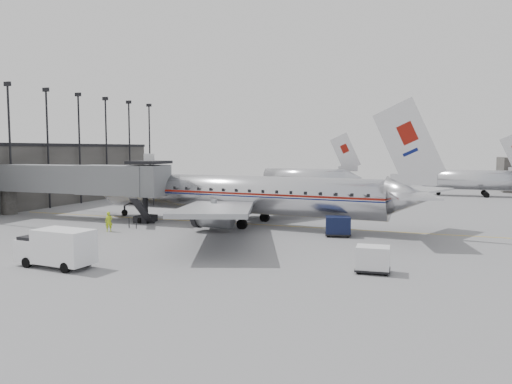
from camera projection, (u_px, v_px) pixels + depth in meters
ground at (213, 233)px, 45.28m from camera, size 160.00×160.00×0.00m
terminal at (10, 176)px, 65.78m from camera, size 12.00×46.00×8.00m
apron_line at (265, 225)px, 49.89m from camera, size 60.00×0.15×0.01m
jet_bridge at (86, 180)px, 53.97m from camera, size 21.00×6.20×7.10m
floodlight_masts at (64, 143)px, 66.01m from camera, size 0.90×42.25×15.25m
distant_aircraft_near at (306, 177)px, 85.02m from camera, size 16.39×3.20×10.26m
distant_aircraft_mid at (470, 179)px, 79.99m from camera, size 16.39×3.20×10.26m
airliner at (242, 194)px, 49.95m from camera, size 38.13×35.20×12.06m
service_van at (56, 247)px, 32.06m from camera, size 5.45×2.49×2.49m
baggage_cart_navy at (338, 226)px, 43.34m from camera, size 2.52×2.14×1.72m
baggage_cart_white at (373, 259)px, 30.62m from camera, size 2.19×1.72×1.65m
ramp_worker at (109, 222)px, 45.82m from camera, size 0.80×0.75×1.83m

